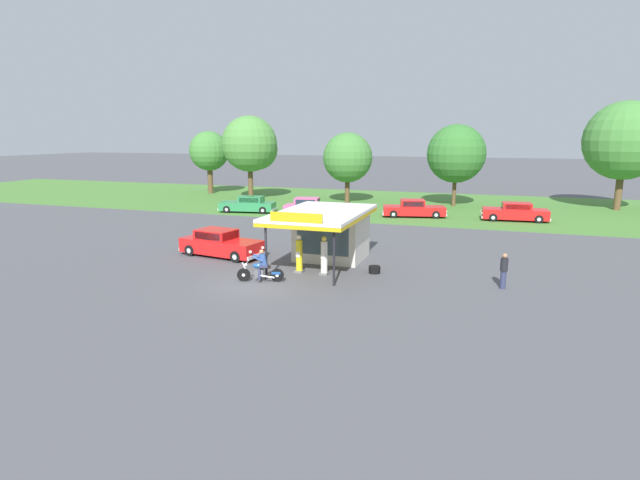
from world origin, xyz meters
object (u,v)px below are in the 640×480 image
Objects in this scene: parked_car_back_row_left at (515,212)px; bystander_strolling_foreground at (351,223)px; bystander_admiring_sedan at (324,223)px; gas_pump_offside at (324,257)px; parked_car_back_row_centre at (414,209)px; bystander_standing_back_lot at (504,270)px; parked_car_second_row_spare at (248,205)px; parked_car_back_row_far_right at (310,208)px; featured_classic_sedan at (221,244)px; spare_tire_stack at (375,270)px; motorcycle_with_rider at (261,268)px; gas_pump_nearside at (299,255)px.

parked_car_back_row_left is 15.01m from bystander_strolling_foreground.
parked_car_back_row_left is at bearing 38.49° from bystander_admiring_sedan.
gas_pump_offside is 20.25m from parked_car_back_row_centre.
parked_car_second_row_spare is at bearing 141.29° from bystander_standing_back_lot.
parked_car_second_row_spare is 1.07× the size of parked_car_back_row_far_right.
featured_classic_sedan is at bearing -89.52° from parked_car_back_row_far_right.
bystander_admiring_sedan reaches higher than parked_car_second_row_spare.
parked_car_back_row_centre is at bearing 8.74° from parked_car_second_row_spare.
featured_classic_sedan is 15.75m from parked_car_back_row_far_right.
bystander_strolling_foreground is 10.75m from spare_tire_stack.
featured_classic_sedan reaches higher than bystander_strolling_foreground.
bystander_admiring_sedan is at bearing 94.38° from motorcycle_with_rider.
parked_car_back_row_centre reaches higher than parked_car_second_row_spare.
gas_pump_nearside reaches higher than bystander_admiring_sedan.
featured_classic_sedan is 0.99× the size of parked_car_second_row_spare.
gas_pump_nearside reaches higher than spare_tire_stack.
gas_pump_offside is at bearing 41.45° from motorcycle_with_rider.
parked_car_back_row_centre is at bearing 85.78° from gas_pump_offside.
gas_pump_nearside is 0.36× the size of parked_car_back_row_left.
parked_car_second_row_spare is 3.54× the size of bystander_admiring_sedan.
parked_car_second_row_spare is at bearing 126.65° from gas_pump_offside.
gas_pump_nearside is 23.60m from parked_car_back_row_left.
parked_car_back_row_centre is 11.03m from bystander_admiring_sedan.
bystander_standing_back_lot reaches higher than parked_car_back_row_centre.
bystander_strolling_foreground is (11.70, -6.88, 0.11)m from parked_car_second_row_spare.
parked_car_back_row_centre is at bearing 63.46° from bystander_admiring_sedan.
parked_car_second_row_spare is at bearing 111.52° from featured_classic_sedan.
parked_car_back_row_far_right is (-16.89, -3.21, 0.03)m from parked_car_back_row_left.
gas_pump_nearside is at bearing -98.02° from parked_car_back_row_centre.
parked_car_back_row_far_right is (-7.13, 17.61, -0.17)m from gas_pump_offside.
gas_pump_nearside is at bearing -180.00° from gas_pump_offside.
parked_car_back_row_far_right is at bearing 116.88° from bystander_admiring_sedan.
parked_car_second_row_spare is 0.98× the size of parked_car_back_row_left.
parked_car_back_row_left is 20.49m from bystander_standing_back_lot.
parked_car_back_row_far_right is 3.30× the size of bystander_admiring_sedan.
gas_pump_offside is 2.71m from spare_tire_stack.
motorcycle_with_rider is (-1.12, -2.19, -0.24)m from gas_pump_nearside.
parked_car_back_row_far_right is at bearing 103.22° from motorcycle_with_rider.
parked_car_back_row_left is 3.66× the size of bystander_strolling_foreground.
gas_pump_nearside is 0.89× the size of motorcycle_with_rider.
spare_tire_stack is (4.85, 3.27, -0.47)m from motorcycle_with_rider.
gas_pump_offside reaches higher than parked_car_back_row_left.
parked_car_back_row_left is (11.11, 20.81, -0.20)m from gas_pump_nearside.
parked_car_back_row_far_right is at bearing 129.95° from bystander_strolling_foreground.
spare_tire_stack is at bearing -110.51° from parked_car_back_row_left.
parked_car_back_row_far_right is at bearing 132.32° from bystander_standing_back_lot.
parked_car_back_row_far_right reaches higher than bystander_admiring_sedan.
bystander_strolling_foreground is 1.95m from bystander_admiring_sedan.
spare_tire_stack is at bearing -4.74° from featured_classic_sedan.
bystander_admiring_sedan is (3.69, -7.28, 0.06)m from parked_car_back_row_far_right.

